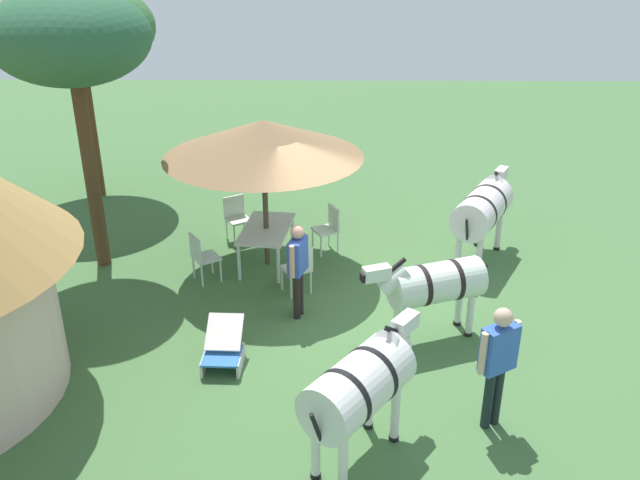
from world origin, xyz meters
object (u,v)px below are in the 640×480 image
(patio_chair_near_lawn, at_px, (298,267))
(striped_lounge_chair, at_px, (223,349))
(guest_beside_umbrella, at_px, (298,263))
(acacia_tree_right_background, at_px, (71,40))
(acacia_tree_left_background, at_px, (76,29))
(zebra_nearest_camera, at_px, (361,385))
(zebra_by_umbrella, at_px, (483,208))
(zebra_toward_hut, at_px, (433,284))
(patio_dining_table, at_px, (266,232))
(patio_chair_near_hut, at_px, (329,226))
(patio_chair_east_end, at_px, (236,215))
(standing_watcher, at_px, (498,357))
(patio_chair_west_end, at_px, (201,255))
(shade_umbrella, at_px, (263,139))

(patio_chair_near_lawn, relative_size, striped_lounge_chair, 1.08)
(guest_beside_umbrella, relative_size, acacia_tree_right_background, 0.33)
(patio_chair_near_lawn, bearing_deg, acacia_tree_left_background, 107.02)
(patio_chair_near_lawn, bearing_deg, zebra_nearest_camera, -106.62)
(zebra_by_umbrella, relative_size, zebra_toward_hut, 1.05)
(patio_dining_table, relative_size, guest_beside_umbrella, 1.00)
(patio_chair_near_lawn, xyz_separation_m, striped_lounge_chair, (-2.09, 1.00, -0.27))
(patio_chair_near_hut, distance_m, zebra_by_umbrella, 2.92)
(striped_lounge_chair, xyz_separation_m, acacia_tree_right_background, (3.20, 2.72, 3.85))
(acacia_tree_right_background, bearing_deg, patio_chair_east_end, -64.78)
(standing_watcher, height_order, striped_lounge_chair, standing_watcher)
(patio_chair_west_end, bearing_deg, guest_beside_umbrella, 23.79)
(striped_lounge_chair, distance_m, acacia_tree_right_background, 5.70)
(patio_chair_near_lawn, relative_size, standing_watcher, 0.52)
(patio_chair_east_end, bearing_deg, shade_umbrella, 90.00)
(patio_chair_east_end, distance_m, acacia_tree_left_background, 5.42)
(guest_beside_umbrella, height_order, acacia_tree_left_background, acacia_tree_left_background)
(patio_dining_table, height_order, guest_beside_umbrella, guest_beside_umbrella)
(striped_lounge_chair, bearing_deg, patio_chair_near_hut, -110.03)
(striped_lounge_chair, distance_m, acacia_tree_left_background, 8.58)
(patio_chair_near_lawn, height_order, acacia_tree_left_background, acacia_tree_left_background)
(patio_chair_near_hut, relative_size, zebra_toward_hut, 0.45)
(patio_dining_table, height_order, patio_chair_west_end, patio_chair_west_end)
(patio_chair_east_end, height_order, zebra_toward_hut, zebra_toward_hut)
(patio_dining_table, xyz_separation_m, patio_chair_near_lawn, (-1.13, -0.64, -0.14))
(shade_umbrella, distance_m, patio_chair_near_lawn, 2.32)
(patio_dining_table, distance_m, striped_lounge_chair, 3.28)
(acacia_tree_right_background, bearing_deg, zebra_by_umbrella, -87.73)
(patio_chair_near_hut, bearing_deg, patio_chair_east_end, 47.94)
(standing_watcher, relative_size, zebra_nearest_camera, 0.95)
(patio_chair_west_end, height_order, striped_lounge_chair, patio_chair_west_end)
(zebra_toward_hut, bearing_deg, standing_watcher, 173.52)
(patio_chair_near_lawn, bearing_deg, standing_watcher, -81.65)
(patio_chair_east_end, height_order, acacia_tree_left_background, acacia_tree_left_background)
(guest_beside_umbrella, relative_size, zebra_nearest_camera, 0.89)
(striped_lounge_chair, relative_size, zebra_toward_hut, 0.41)
(shade_umbrella, height_order, acacia_tree_right_background, acacia_tree_right_background)
(patio_chair_west_end, xyz_separation_m, zebra_by_umbrella, (0.96, -5.11, 0.52))
(patio_chair_near_hut, relative_size, zebra_nearest_camera, 0.50)
(standing_watcher, bearing_deg, acacia_tree_left_background, 101.65)
(acacia_tree_left_background, bearing_deg, patio_chair_west_end, -143.24)
(shade_umbrella, bearing_deg, patio_chair_east_end, 32.55)
(patio_chair_near_hut, bearing_deg, zebra_nearest_camera, 157.02)
(patio_chair_near_hut, distance_m, acacia_tree_right_background, 5.59)
(zebra_nearest_camera, height_order, acacia_tree_left_background, acacia_tree_left_background)
(guest_beside_umbrella, xyz_separation_m, standing_watcher, (-2.62, -2.57, 0.06))
(zebra_nearest_camera, bearing_deg, zebra_toward_hut, 102.26)
(guest_beside_umbrella, bearing_deg, patio_chair_near_hut, -173.31)
(patio_chair_west_end, bearing_deg, shade_umbrella, 90.00)
(patio_chair_near_hut, relative_size, guest_beside_umbrella, 0.56)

